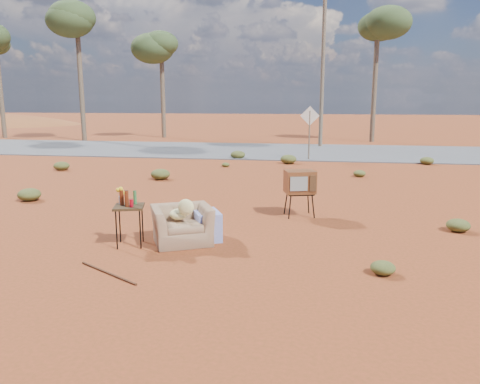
# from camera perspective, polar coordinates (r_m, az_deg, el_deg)

# --- Properties ---
(ground) EXTENTS (140.00, 140.00, 0.00)m
(ground) POSITION_cam_1_polar(r_m,az_deg,el_deg) (7.96, -4.15, -6.92)
(ground) COLOR maroon
(ground) RESTS_ON ground
(highway) EXTENTS (140.00, 7.00, 0.04)m
(highway) POSITION_cam_1_polar(r_m,az_deg,el_deg) (22.56, 4.67, 5.01)
(highway) COLOR #565659
(highway) RESTS_ON ground
(armchair) EXTENTS (1.30, 1.19, 0.88)m
(armchair) POSITION_cam_1_polar(r_m,az_deg,el_deg) (8.25, -6.51, -3.35)
(armchair) COLOR #856448
(armchair) RESTS_ON ground
(tv_unit) EXTENTS (0.73, 0.64, 0.99)m
(tv_unit) POSITION_cam_1_polar(r_m,az_deg,el_deg) (10.01, 7.31, 1.16)
(tv_unit) COLOR black
(tv_unit) RESTS_ON ground
(side_table) EXTENTS (0.60, 0.60, 0.99)m
(side_table) POSITION_cam_1_polar(r_m,az_deg,el_deg) (8.19, -13.61, -1.43)
(side_table) COLOR #382814
(side_table) RESTS_ON ground
(rusty_bar) EXTENTS (1.15, 0.72, 0.04)m
(rusty_bar) POSITION_cam_1_polar(r_m,az_deg,el_deg) (7.11, -15.80, -9.47)
(rusty_bar) COLOR #482713
(rusty_bar) RESTS_ON ground
(road_sign) EXTENTS (0.78, 0.06, 2.19)m
(road_sign) POSITION_cam_1_polar(r_m,az_deg,el_deg) (19.38, 8.49, 8.29)
(road_sign) COLOR brown
(road_sign) RESTS_ON ground
(eucalyptus_left) EXTENTS (3.20, 3.20, 8.10)m
(eucalyptus_left) POSITION_cam_1_polar(r_m,az_deg,el_deg) (30.06, -19.29, 19.20)
(eucalyptus_left) COLOR brown
(eucalyptus_left) RESTS_ON ground
(eucalyptus_near_left) EXTENTS (3.20, 3.20, 6.60)m
(eucalyptus_near_left) POSITION_cam_1_polar(r_m,az_deg,el_deg) (31.08, -9.56, 16.65)
(eucalyptus_near_left) COLOR brown
(eucalyptus_near_left) RESTS_ON ground
(eucalyptus_center) EXTENTS (3.20, 3.20, 7.60)m
(eucalyptus_center) POSITION_cam_1_polar(r_m,az_deg,el_deg) (28.80, 16.45, 18.75)
(eucalyptus_center) COLOR brown
(eucalyptus_center) RESTS_ON ground
(utility_pole_center) EXTENTS (1.40, 0.20, 8.00)m
(utility_pole_center) POSITION_cam_1_polar(r_m,az_deg,el_deg) (24.91, 10.06, 14.98)
(utility_pole_center) COLOR brown
(utility_pole_center) RESTS_ON ground
(scrub_patch) EXTENTS (17.49, 8.07, 0.33)m
(scrub_patch) POSITION_cam_1_polar(r_m,az_deg,el_deg) (12.27, -3.18, 0.27)
(scrub_patch) COLOR #4F5525
(scrub_patch) RESTS_ON ground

